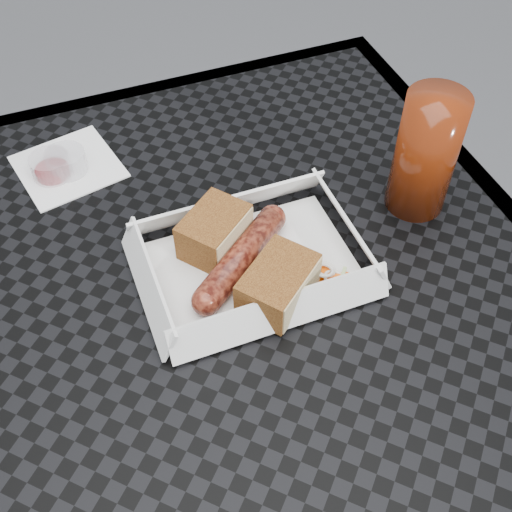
{
  "coord_description": "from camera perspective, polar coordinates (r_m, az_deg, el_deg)",
  "views": [
    {
      "loc": [
        -0.1,
        -0.41,
        1.3
      ],
      "look_at": [
        0.06,
        0.01,
        0.78
      ],
      "focal_mm": 45.0,
      "sensor_mm": 36.0,
      "label": 1
    }
  ],
  "objects": [
    {
      "name": "drink_glass",
      "position": [
        0.76,
        14.85,
        8.76
      ],
      "size": [
        0.07,
        0.07,
        0.15
      ],
      "primitive_type": "cylinder",
      "color": "#591B07",
      "rests_on": "patio_table"
    },
    {
      "name": "bread_far",
      "position": [
        0.67,
        1.97,
        -2.48
      ],
      "size": [
        0.1,
        0.1,
        0.04
      ],
      "primitive_type": "cube",
      "rotation": [
        0.0,
        0.0,
        0.66
      ],
      "color": "brown",
      "rests_on": "food_tray"
    },
    {
      "name": "veg_garnish",
      "position": [
        0.71,
        6.72,
        -1.88
      ],
      "size": [
        0.03,
        0.03,
        0.0
      ],
      "color": "#F15B0A",
      "rests_on": "food_tray"
    },
    {
      "name": "food_tray",
      "position": [
        0.72,
        -0.29,
        -0.88
      ],
      "size": [
        0.22,
        0.15,
        0.0
      ],
      "primitive_type": "cube",
      "color": "white",
      "rests_on": "patio_table"
    },
    {
      "name": "bratwurst",
      "position": [
        0.7,
        -1.34,
        -0.14
      ],
      "size": [
        0.14,
        0.12,
        0.03
      ],
      "rotation": [
        0.0,
        0.0,
        0.66
      ],
      "color": "maroon",
      "rests_on": "food_tray"
    },
    {
      "name": "napkin",
      "position": [
        0.87,
        -16.37,
        7.64
      ],
      "size": [
        0.14,
        0.14,
        0.0
      ],
      "primitive_type": "cube",
      "rotation": [
        0.0,
        0.0,
        0.21
      ],
      "color": "white",
      "rests_on": "patio_table"
    },
    {
      "name": "condiment_cup_sauce",
      "position": [
        0.85,
        -17.76,
        7.57
      ],
      "size": [
        0.05,
        0.05,
        0.03
      ],
      "primitive_type": "cylinder",
      "color": "maroon",
      "rests_on": "patio_table"
    },
    {
      "name": "condiment_cup_empty",
      "position": [
        0.85,
        -16.48,
        8.01
      ],
      "size": [
        0.05,
        0.05,
        0.03
      ],
      "primitive_type": "cylinder",
      "color": "silver",
      "rests_on": "patio_table"
    },
    {
      "name": "bread_near",
      "position": [
        0.72,
        -3.73,
        2.17
      ],
      "size": [
        0.09,
        0.09,
        0.05
      ],
      "primitive_type": "cube",
      "rotation": [
        0.0,
        0.0,
        0.66
      ],
      "color": "brown",
      "rests_on": "food_tray"
    },
    {
      "name": "patio_table",
      "position": [
        0.76,
        -4.33,
        -6.92
      ],
      "size": [
        0.8,
        0.8,
        0.74
      ],
      "color": "black",
      "rests_on": "ground"
    }
  ]
}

